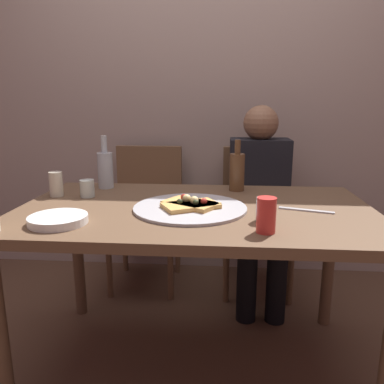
{
  "coord_description": "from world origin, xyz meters",
  "views": [
    {
      "loc": [
        0.11,
        -1.54,
        1.19
      ],
      "look_at": [
        -0.02,
        0.06,
        0.8
      ],
      "focal_mm": 35.51,
      "sensor_mm": 36.0,
      "label": 1
    }
  ],
  "objects_px": {
    "tumbler_far": "(56,184)",
    "guest_in_sweater": "(259,195)",
    "tumbler_near": "(87,188)",
    "plate_stack": "(58,220)",
    "pizza_slice_last": "(191,205)",
    "wine_bottle": "(105,169)",
    "beer_bottle": "(237,171)",
    "soda_can": "(266,215)",
    "chair_left": "(147,207)",
    "pizza_tray": "(190,208)",
    "pizza_slice_extra": "(190,203)",
    "wine_glass": "(264,209)",
    "dining_table": "(195,225)",
    "chair_right": "(256,209)",
    "table_knife": "(306,210)"
  },
  "relations": [
    {
      "from": "beer_bottle",
      "to": "tumbler_near",
      "type": "height_order",
      "value": "beer_bottle"
    },
    {
      "from": "chair_right",
      "to": "wine_bottle",
      "type": "bearing_deg",
      "value": 31.87
    },
    {
      "from": "dining_table",
      "to": "pizza_tray",
      "type": "relative_size",
      "value": 3.19
    },
    {
      "from": "tumbler_near",
      "to": "pizza_slice_extra",
      "type": "bearing_deg",
      "value": -18.14
    },
    {
      "from": "chair_left",
      "to": "wine_bottle",
      "type": "bearing_deg",
      "value": 78.47
    },
    {
      "from": "pizza_slice_last",
      "to": "wine_bottle",
      "type": "xyz_separation_m",
      "value": [
        -0.47,
        0.39,
        0.08
      ]
    },
    {
      "from": "table_knife",
      "to": "wine_glass",
      "type": "bearing_deg",
      "value": 55.8
    },
    {
      "from": "pizza_slice_extra",
      "to": "wine_glass",
      "type": "relative_size",
      "value": 2.84
    },
    {
      "from": "plate_stack",
      "to": "dining_table",
      "type": "bearing_deg",
      "value": 28.74
    },
    {
      "from": "chair_left",
      "to": "chair_right",
      "type": "xyz_separation_m",
      "value": [
        0.72,
        0.0,
        0.0
      ]
    },
    {
      "from": "pizza_tray",
      "to": "wine_bottle",
      "type": "height_order",
      "value": "wine_bottle"
    },
    {
      "from": "wine_glass",
      "to": "guest_in_sweater",
      "type": "height_order",
      "value": "guest_in_sweater"
    },
    {
      "from": "pizza_tray",
      "to": "tumbler_far",
      "type": "distance_m",
      "value": 0.67
    },
    {
      "from": "tumbler_far",
      "to": "beer_bottle",
      "type": "bearing_deg",
      "value": 12.36
    },
    {
      "from": "pizza_slice_extra",
      "to": "wine_bottle",
      "type": "bearing_deg",
      "value": 142.41
    },
    {
      "from": "beer_bottle",
      "to": "chair_left",
      "type": "xyz_separation_m",
      "value": [
        -0.57,
        0.52,
        -0.34
      ]
    },
    {
      "from": "pizza_slice_extra",
      "to": "tumbler_far",
      "type": "bearing_deg",
      "value": 165.55
    },
    {
      "from": "pizza_tray",
      "to": "wine_glass",
      "type": "distance_m",
      "value": 0.32
    },
    {
      "from": "wine_bottle",
      "to": "chair_left",
      "type": "relative_size",
      "value": 0.3
    },
    {
      "from": "beer_bottle",
      "to": "plate_stack",
      "type": "relative_size",
      "value": 1.19
    },
    {
      "from": "table_knife",
      "to": "pizza_slice_extra",
      "type": "bearing_deg",
      "value": 17.8
    },
    {
      "from": "tumbler_far",
      "to": "wine_glass",
      "type": "relative_size",
      "value": 1.28
    },
    {
      "from": "dining_table",
      "to": "guest_in_sweater",
      "type": "relative_size",
      "value": 1.27
    },
    {
      "from": "pizza_slice_last",
      "to": "table_knife",
      "type": "bearing_deg",
      "value": 3.85
    },
    {
      "from": "pizza_slice_last",
      "to": "table_knife",
      "type": "xyz_separation_m",
      "value": [
        0.47,
        0.03,
        -0.02
      ]
    },
    {
      "from": "wine_glass",
      "to": "chair_left",
      "type": "height_order",
      "value": "chair_left"
    },
    {
      "from": "dining_table",
      "to": "tumbler_near",
      "type": "xyz_separation_m",
      "value": [
        -0.51,
        0.13,
        0.12
      ]
    },
    {
      "from": "tumbler_near",
      "to": "guest_in_sweater",
      "type": "distance_m",
      "value": 1.03
    },
    {
      "from": "chair_left",
      "to": "wine_glass",
      "type": "bearing_deg",
      "value": 122.71
    },
    {
      "from": "plate_stack",
      "to": "chair_right",
      "type": "relative_size",
      "value": 0.24
    },
    {
      "from": "tumbler_far",
      "to": "soda_can",
      "type": "xyz_separation_m",
      "value": [
        0.93,
        -0.44,
        0.0
      ]
    },
    {
      "from": "dining_table",
      "to": "beer_bottle",
      "type": "height_order",
      "value": "beer_bottle"
    },
    {
      "from": "tumbler_near",
      "to": "chair_right",
      "type": "distance_m",
      "value": 1.14
    },
    {
      "from": "plate_stack",
      "to": "guest_in_sweater",
      "type": "distance_m",
      "value": 1.26
    },
    {
      "from": "pizza_slice_last",
      "to": "chair_right",
      "type": "height_order",
      "value": "chair_right"
    },
    {
      "from": "pizza_tray",
      "to": "tumbler_near",
      "type": "bearing_deg",
      "value": 160.78
    },
    {
      "from": "tumbler_near",
      "to": "chair_right",
      "type": "height_order",
      "value": "chair_right"
    },
    {
      "from": "chair_left",
      "to": "chair_right",
      "type": "bearing_deg",
      "value": -180.0
    },
    {
      "from": "plate_stack",
      "to": "tumbler_near",
      "type": "bearing_deg",
      "value": 94.51
    },
    {
      "from": "tumbler_far",
      "to": "guest_in_sweater",
      "type": "relative_size",
      "value": 0.1
    },
    {
      "from": "pizza_slice_last",
      "to": "chair_left",
      "type": "bearing_deg",
      "value": 112.33
    },
    {
      "from": "pizza_tray",
      "to": "pizza_slice_extra",
      "type": "distance_m",
      "value": 0.02
    },
    {
      "from": "pizza_tray",
      "to": "chair_right",
      "type": "relative_size",
      "value": 0.52
    },
    {
      "from": "beer_bottle",
      "to": "chair_left",
      "type": "distance_m",
      "value": 0.84
    },
    {
      "from": "beer_bottle",
      "to": "guest_in_sweater",
      "type": "height_order",
      "value": "guest_in_sweater"
    },
    {
      "from": "pizza_tray",
      "to": "tumbler_far",
      "type": "xyz_separation_m",
      "value": [
        -0.65,
        0.18,
        0.05
      ]
    },
    {
      "from": "chair_left",
      "to": "tumbler_near",
      "type": "bearing_deg",
      "value": 79.4
    },
    {
      "from": "tumbler_near",
      "to": "tumbler_far",
      "type": "height_order",
      "value": "tumbler_far"
    },
    {
      "from": "soda_can",
      "to": "table_knife",
      "type": "xyz_separation_m",
      "value": [
        0.19,
        0.28,
        -0.06
      ]
    },
    {
      "from": "pizza_slice_last",
      "to": "soda_can",
      "type": "xyz_separation_m",
      "value": [
        0.27,
        -0.24,
        0.04
      ]
    }
  ]
}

